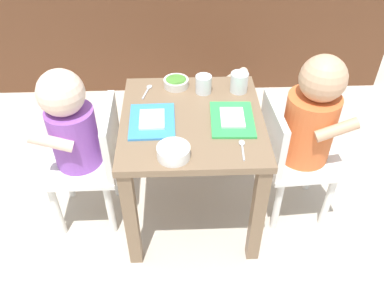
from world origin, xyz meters
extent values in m
plane|color=beige|center=(0.00, 0.00, 0.00)|extent=(7.00, 7.00, 0.00)
cube|color=#56331E|center=(0.00, 1.10, 0.46)|extent=(2.26, 0.33, 0.93)
cube|color=#7A6047|center=(0.00, 0.00, 0.46)|extent=(0.49, 0.53, 0.03)
cube|color=#7A6047|center=(-0.22, -0.24, 0.23)|extent=(0.04, 0.04, 0.45)
cube|color=#7A6047|center=(0.22, -0.24, 0.23)|extent=(0.04, 0.04, 0.45)
cube|color=#7A6047|center=(-0.22, 0.24, 0.23)|extent=(0.04, 0.04, 0.45)
cube|color=#7A6047|center=(0.22, 0.24, 0.23)|extent=(0.04, 0.04, 0.45)
cube|color=white|center=(-0.42, 0.00, 0.28)|extent=(0.28, 0.28, 0.02)
cube|color=white|center=(-0.29, 0.00, 0.40)|extent=(0.03, 0.27, 0.22)
cylinder|color=purple|center=(-0.42, 0.00, 0.40)|extent=(0.17, 0.17, 0.23)
sphere|color=beige|center=(-0.43, 0.00, 0.58)|extent=(0.16, 0.16, 0.16)
cylinder|color=white|center=(-0.52, 0.10, 0.13)|extent=(0.03, 0.03, 0.27)
cylinder|color=white|center=(-0.52, -0.10, 0.13)|extent=(0.03, 0.03, 0.27)
cylinder|color=white|center=(-0.32, 0.10, 0.13)|extent=(0.03, 0.03, 0.27)
cylinder|color=white|center=(-0.32, -0.10, 0.13)|extent=(0.03, 0.03, 0.27)
cylinder|color=beige|center=(-0.47, 0.09, 0.46)|extent=(0.15, 0.04, 0.09)
cylinder|color=beige|center=(-0.46, -0.09, 0.46)|extent=(0.15, 0.04, 0.09)
cube|color=white|center=(0.42, 0.00, 0.28)|extent=(0.30, 0.30, 0.02)
cube|color=white|center=(0.29, -0.01, 0.40)|extent=(0.04, 0.27, 0.22)
cylinder|color=#D86633|center=(0.42, 0.00, 0.42)|extent=(0.18, 0.18, 0.26)
sphere|color=tan|center=(0.43, 0.00, 0.62)|extent=(0.16, 0.16, 0.16)
cylinder|color=white|center=(0.52, -0.09, 0.13)|extent=(0.03, 0.03, 0.27)
cylinder|color=white|center=(0.51, 0.11, 0.13)|extent=(0.03, 0.03, 0.27)
cylinder|color=white|center=(0.32, -0.11, 0.13)|extent=(0.03, 0.03, 0.27)
cylinder|color=white|center=(0.31, 0.09, 0.13)|extent=(0.03, 0.03, 0.27)
cylinder|color=tan|center=(0.47, -0.10, 0.48)|extent=(0.15, 0.05, 0.09)
cylinder|color=tan|center=(0.46, 0.11, 0.48)|extent=(0.15, 0.05, 0.09)
ellipsoid|color=beige|center=(0.22, 0.55, 0.20)|extent=(0.30, 0.41, 0.18)
sphere|color=beige|center=(0.13, 0.36, 0.25)|extent=(0.13, 0.13, 0.13)
sphere|color=black|center=(0.11, 0.32, 0.24)|extent=(0.06, 0.06, 0.06)
torus|color=green|center=(0.15, 0.39, 0.23)|extent=(0.11, 0.07, 0.11)
sphere|color=beige|center=(0.29, 0.71, 0.24)|extent=(0.05, 0.05, 0.05)
cylinder|color=beige|center=(0.13, 0.48, 0.06)|extent=(0.04, 0.04, 0.13)
cylinder|color=beige|center=(0.22, 0.44, 0.06)|extent=(0.04, 0.04, 0.13)
cylinder|color=beige|center=(0.22, 0.66, 0.06)|extent=(0.04, 0.04, 0.13)
cylinder|color=beige|center=(0.31, 0.62, 0.06)|extent=(0.04, 0.04, 0.13)
cube|color=#388CD8|center=(-0.14, -0.02, 0.48)|extent=(0.16, 0.20, 0.01)
cube|color=white|center=(-0.14, -0.02, 0.49)|extent=(0.09, 0.11, 0.01)
cube|color=green|center=(0.14, -0.02, 0.48)|extent=(0.15, 0.21, 0.01)
cube|color=white|center=(0.14, -0.02, 0.49)|extent=(0.08, 0.11, 0.01)
cylinder|color=white|center=(0.05, 0.16, 0.51)|extent=(0.06, 0.06, 0.07)
cylinder|color=silver|center=(0.05, 0.16, 0.49)|extent=(0.05, 0.05, 0.03)
cylinder|color=white|center=(0.18, 0.16, 0.51)|extent=(0.07, 0.07, 0.07)
cylinder|color=silver|center=(0.18, 0.16, 0.50)|extent=(0.06, 0.06, 0.05)
cylinder|color=silver|center=(-0.05, 0.20, 0.49)|extent=(0.10, 0.10, 0.03)
cylinder|color=#4C8C33|center=(-0.05, 0.20, 0.50)|extent=(0.08, 0.08, 0.01)
cylinder|color=white|center=(-0.06, -0.20, 0.49)|extent=(0.10, 0.10, 0.04)
cylinder|color=gold|center=(-0.06, -0.20, 0.51)|extent=(0.08, 0.08, 0.01)
cylinder|color=silver|center=(0.15, -0.19, 0.48)|extent=(0.01, 0.08, 0.01)
ellipsoid|color=silver|center=(0.15, -0.15, 0.48)|extent=(0.02, 0.03, 0.01)
cylinder|color=silver|center=(-0.17, 0.15, 0.48)|extent=(0.03, 0.07, 0.01)
ellipsoid|color=silver|center=(-0.15, 0.20, 0.48)|extent=(0.03, 0.03, 0.01)
camera|label=1|loc=(-0.04, -1.14, 1.30)|focal=38.08mm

